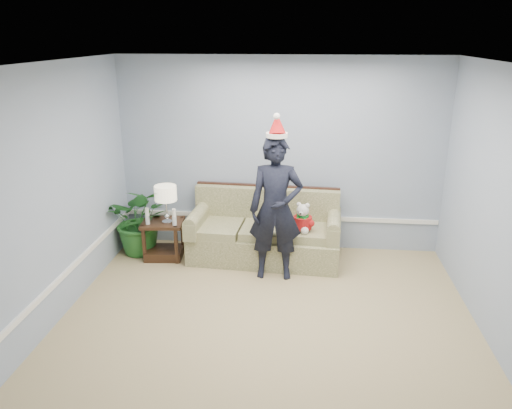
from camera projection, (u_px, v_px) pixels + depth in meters
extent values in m
cube|color=tan|center=(263.00, 345.00, 5.01)|extent=(4.50, 5.00, 0.02)
cube|color=white|center=(265.00, 65.00, 4.13)|extent=(4.50, 5.00, 0.02)
cube|color=#919FB9|center=(280.00, 156.00, 6.93)|extent=(4.50, 0.02, 2.70)
cube|color=#919FB9|center=(30.00, 210.00, 4.79)|extent=(0.02, 5.00, 2.70)
cube|color=white|center=(279.00, 217.00, 7.20)|extent=(4.48, 0.03, 0.06)
cube|color=white|center=(45.00, 293.00, 5.08)|extent=(0.03, 4.98, 0.06)
cube|color=#4C5628|center=(265.00, 246.00, 6.86)|extent=(2.07, 0.98, 0.39)
cube|color=#4C5628|center=(219.00, 228.00, 6.80)|extent=(0.64, 0.73, 0.12)
cube|color=#4C5628|center=(264.00, 230.00, 6.73)|extent=(0.64, 0.73, 0.12)
cube|color=#4C5628|center=(311.00, 232.00, 6.67)|extent=(0.64, 0.73, 0.12)
cube|color=#4C5628|center=(267.00, 206.00, 7.02)|extent=(2.03, 0.31, 0.54)
cube|color=#321A12|center=(267.00, 186.00, 6.99)|extent=(2.02, 0.18, 0.05)
cube|color=#4C5628|center=(198.00, 222.00, 6.85)|extent=(0.22, 0.88, 0.23)
cube|color=#4C5628|center=(334.00, 227.00, 6.67)|extent=(0.22, 0.88, 0.23)
cube|color=#3B2215|center=(163.00, 223.00, 6.80)|extent=(0.59, 0.51, 0.04)
cube|color=#3B2215|center=(165.00, 253.00, 6.95)|extent=(0.53, 0.45, 0.12)
cube|color=#3B2215|center=(144.00, 244.00, 6.73)|extent=(0.05, 0.05, 0.53)
cube|color=#3B2215|center=(176.00, 245.00, 6.69)|extent=(0.05, 0.05, 0.53)
cube|color=#3B2215|center=(152.00, 234.00, 7.07)|extent=(0.05, 0.05, 0.53)
cube|color=#3B2215|center=(183.00, 235.00, 7.03)|extent=(0.05, 0.05, 0.53)
cylinder|color=silver|center=(167.00, 222.00, 6.73)|extent=(0.14, 0.14, 0.03)
sphere|color=silver|center=(167.00, 217.00, 6.71)|extent=(0.08, 0.08, 0.08)
cylinder|color=silver|center=(166.00, 208.00, 6.67)|extent=(0.02, 0.02, 0.29)
cylinder|color=#FFF4CE|center=(166.00, 193.00, 6.60)|extent=(0.29, 0.29, 0.20)
cylinder|color=silver|center=(148.00, 220.00, 6.67)|extent=(0.06, 0.06, 0.13)
cylinder|color=white|center=(147.00, 212.00, 6.64)|extent=(0.05, 0.05, 0.10)
cylinder|color=silver|center=(174.00, 221.00, 6.64)|extent=(0.06, 0.06, 0.13)
cylinder|color=white|center=(174.00, 213.00, 6.60)|extent=(0.05, 0.05, 0.10)
imported|color=#205C22|center=(141.00, 219.00, 6.96)|extent=(0.98, 0.88, 1.00)
imported|color=black|center=(276.00, 209.00, 6.15)|extent=(0.68, 0.46, 1.81)
cylinder|color=silver|center=(277.00, 135.00, 5.85)|extent=(0.29, 0.29, 0.05)
cone|color=#AC121F|center=(277.00, 124.00, 5.83)|extent=(0.25, 0.30, 0.30)
sphere|color=silver|center=(277.00, 116.00, 5.71)|extent=(0.08, 0.08, 0.08)
sphere|color=silver|center=(303.00, 222.00, 6.53)|extent=(0.23, 0.23, 0.23)
cylinder|color=#AC121F|center=(303.00, 222.00, 6.53)|extent=(0.30, 0.30, 0.16)
cylinder|color=#126F22|center=(303.00, 216.00, 6.50)|extent=(0.20, 0.20, 0.03)
sphere|color=silver|center=(298.00, 230.00, 6.46)|extent=(0.10, 0.10, 0.10)
sphere|color=silver|center=(307.00, 230.00, 6.45)|extent=(0.10, 0.10, 0.10)
sphere|color=silver|center=(303.00, 210.00, 6.47)|extent=(0.16, 0.16, 0.16)
sphere|color=black|center=(303.00, 214.00, 6.38)|extent=(0.02, 0.02, 0.02)
sphere|color=silver|center=(299.00, 205.00, 6.46)|extent=(0.06, 0.06, 0.06)
sphere|color=silver|center=(307.00, 205.00, 6.45)|extent=(0.06, 0.06, 0.06)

